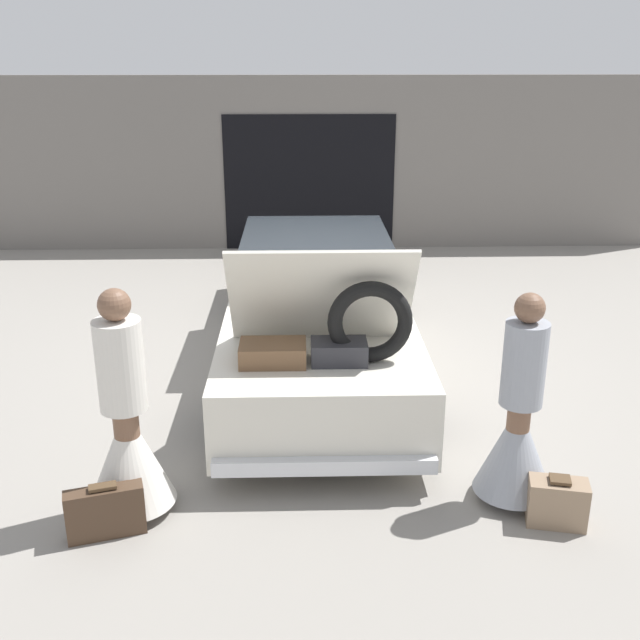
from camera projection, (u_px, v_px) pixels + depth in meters
name	position (u px, v px, depth m)	size (l,w,h in m)	color
ground_plane	(316.00, 358.00, 8.20)	(40.00, 40.00, 0.00)	gray
garage_wall_back	(309.00, 165.00, 12.30)	(12.00, 0.14, 2.80)	slate
car	(316.00, 306.00, 8.00)	(1.81, 5.44, 1.77)	silver
person_left	(127.00, 436.00, 5.31)	(0.63, 0.63, 1.71)	brown
person_right	(517.00, 430.00, 5.46)	(0.59, 0.59, 1.63)	brown
suitcase_beside_left_person	(105.00, 512.00, 5.17)	(0.55, 0.28, 0.40)	#473323
suitcase_beside_right_person	(557.00, 502.00, 5.30)	(0.44, 0.29, 0.37)	#8C7259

